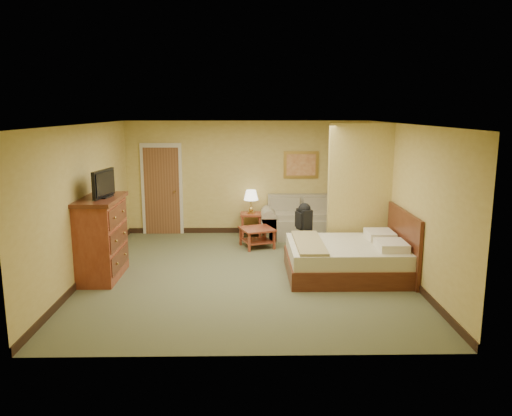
{
  "coord_description": "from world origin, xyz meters",
  "views": [
    {
      "loc": [
        0.02,
        -8.4,
        2.83
      ],
      "look_at": [
        0.17,
        0.6,
        1.06
      ],
      "focal_mm": 35.0,
      "sensor_mm": 36.0,
      "label": 1
    }
  ],
  "objects_px": {
    "dresser": "(101,238)",
    "bed": "(351,258)",
    "coffee_table": "(257,234)",
    "loveseat": "(302,224)"
  },
  "relations": [
    {
      "from": "loveseat",
      "to": "coffee_table",
      "type": "distance_m",
      "value": 1.34
    },
    {
      "from": "coffee_table",
      "to": "dresser",
      "type": "xyz_separation_m",
      "value": [
        -2.69,
        -1.88,
        0.41
      ]
    },
    {
      "from": "coffee_table",
      "to": "dresser",
      "type": "height_order",
      "value": "dresser"
    },
    {
      "from": "dresser",
      "to": "bed",
      "type": "relative_size",
      "value": 0.67
    },
    {
      "from": "loveseat",
      "to": "bed",
      "type": "distance_m",
      "value": 2.74
    },
    {
      "from": "loveseat",
      "to": "dresser",
      "type": "distance_m",
      "value": 4.64
    },
    {
      "from": "loveseat",
      "to": "dresser",
      "type": "xyz_separation_m",
      "value": [
        -3.72,
        -2.74,
        0.4
      ]
    },
    {
      "from": "coffee_table",
      "to": "bed",
      "type": "relative_size",
      "value": 0.39
    },
    {
      "from": "loveseat",
      "to": "bed",
      "type": "height_order",
      "value": "bed"
    },
    {
      "from": "coffee_table",
      "to": "loveseat",
      "type": "bearing_deg",
      "value": 39.55
    }
  ]
}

